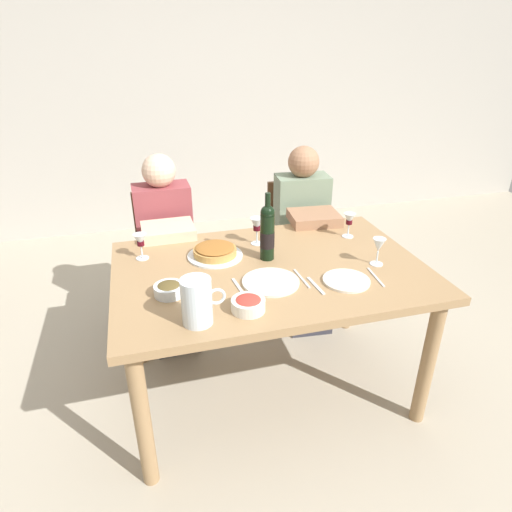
{
  "coord_description": "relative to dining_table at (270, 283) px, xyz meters",
  "views": [
    {
      "loc": [
        -0.57,
        -1.8,
        1.75
      ],
      "look_at": [
        -0.08,
        -0.02,
        0.84
      ],
      "focal_mm": 30.71,
      "sensor_mm": 36.0,
      "label": 1
    }
  ],
  "objects": [
    {
      "name": "back_wall",
      "position": [
        0.0,
        2.61,
        0.73
      ],
      "size": [
        8.0,
        0.1,
        2.8
      ],
      "primitive_type": "cube",
      "color": "#B2ADA3",
      "rests_on": "ground"
    },
    {
      "name": "salad_bowl",
      "position": [
        -0.2,
        -0.34,
        0.12
      ],
      "size": [
        0.14,
        0.14,
        0.06
      ],
      "color": "silver",
      "rests_on": "dining_table"
    },
    {
      "name": "wine_bottle",
      "position": [
        0.01,
        0.1,
        0.24
      ],
      "size": [
        0.07,
        0.07,
        0.35
      ],
      "color": "black",
      "rests_on": "dining_table"
    },
    {
      "name": "wine_glass_left_diner",
      "position": [
        0.51,
        -0.11,
        0.19
      ],
      "size": [
        0.06,
        0.06,
        0.14
      ],
      "color": "silver",
      "rests_on": "dining_table"
    },
    {
      "name": "diner_right",
      "position": [
        0.44,
        0.65,
        -0.05
      ],
      "size": [
        0.37,
        0.53,
        1.16
      ],
      "rotation": [
        0.0,
        0.0,
        3.05
      ],
      "color": "gray",
      "rests_on": "ground"
    },
    {
      "name": "dining_table",
      "position": [
        0.0,
        0.0,
        0.0
      ],
      "size": [
        1.5,
        1.0,
        0.76
      ],
      "color": "#9E7A51",
      "rests_on": "ground"
    },
    {
      "name": "baked_tart",
      "position": [
        -0.24,
        0.19,
        0.12
      ],
      "size": [
        0.28,
        0.28,
        0.06
      ],
      "color": "silver",
      "rests_on": "dining_table"
    },
    {
      "name": "dinner_plate_left_setting",
      "position": [
        0.29,
        -0.23,
        0.1
      ],
      "size": [
        0.22,
        0.22,
        0.01
      ],
      "primitive_type": "cylinder",
      "color": "silver",
      "rests_on": "dining_table"
    },
    {
      "name": "knife_left_setting",
      "position": [
        0.44,
        -0.23,
        0.09
      ],
      "size": [
        0.03,
        0.18,
        0.0
      ],
      "primitive_type": "cube",
      "rotation": [
        0.0,
        0.0,
        1.48
      ],
      "color": "silver",
      "rests_on": "dining_table"
    },
    {
      "name": "knife_right_setting",
      "position": [
        0.1,
        -0.15,
        0.09
      ],
      "size": [
        0.02,
        0.18,
        0.0
      ],
      "primitive_type": "cube",
      "rotation": [
        0.0,
        0.0,
        1.61
      ],
      "color": "silver",
      "rests_on": "dining_table"
    },
    {
      "name": "dinner_plate_right_setting",
      "position": [
        -0.05,
        -0.15,
        0.1
      ],
      "size": [
        0.26,
        0.26,
        0.01
      ],
      "primitive_type": "cylinder",
      "color": "silver",
      "rests_on": "dining_table"
    },
    {
      "name": "wine_glass_centre",
      "position": [
        0.01,
        0.28,
        0.2
      ],
      "size": [
        0.07,
        0.07,
        0.15
      ],
      "color": "silver",
      "rests_on": "dining_table"
    },
    {
      "name": "chair_right",
      "position": [
        0.46,
        0.89,
        -0.17
      ],
      "size": [
        0.43,
        0.43,
        0.87
      ],
      "rotation": [
        0.0,
        0.0,
        3.05
      ],
      "color": "brown",
      "rests_on": "ground"
    },
    {
      "name": "water_pitcher",
      "position": [
        -0.41,
        -0.37,
        0.18
      ],
      "size": [
        0.17,
        0.12,
        0.19
      ],
      "color": "silver",
      "rests_on": "dining_table"
    },
    {
      "name": "chair_left",
      "position": [
        -0.45,
        0.92,
        -0.17
      ],
      "size": [
        0.41,
        0.41,
        0.87
      ],
      "rotation": [
        0.0,
        0.0,
        3.16
      ],
      "color": "brown",
      "rests_on": "ground"
    },
    {
      "name": "diner_left",
      "position": [
        -0.45,
        0.68,
        -0.05
      ],
      "size": [
        0.34,
        0.51,
        1.16
      ],
      "rotation": [
        0.0,
        0.0,
        3.16
      ],
      "color": "#8E3D42",
      "rests_on": "ground"
    },
    {
      "name": "wine_glass_spare",
      "position": [
        -0.6,
        0.26,
        0.19
      ],
      "size": [
        0.07,
        0.07,
        0.13
      ],
      "color": "silver",
      "rests_on": "dining_table"
    },
    {
      "name": "olive_bowl",
      "position": [
        -0.5,
        -0.13,
        0.12
      ],
      "size": [
        0.13,
        0.13,
        0.06
      ],
      "color": "silver",
      "rests_on": "dining_table"
    },
    {
      "name": "fork_left_setting",
      "position": [
        0.14,
        -0.23,
        0.09
      ],
      "size": [
        0.03,
        0.16,
        0.0
      ],
      "primitive_type": "cube",
      "rotation": [
        0.0,
        0.0,
        1.65
      ],
      "color": "silver",
      "rests_on": "dining_table"
    },
    {
      "name": "wine_glass_right_diner",
      "position": [
        0.53,
        0.24,
        0.19
      ],
      "size": [
        0.06,
        0.06,
        0.14
      ],
      "color": "silver",
      "rests_on": "dining_table"
    },
    {
      "name": "ground_plane",
      "position": [
        0.0,
        0.0,
        -0.67
      ],
      "size": [
        8.0,
        8.0,
        0.0
      ],
      "primitive_type": "plane",
      "color": "#B2A893"
    },
    {
      "name": "spoon_right_setting",
      "position": [
        -0.2,
        -0.15,
        0.09
      ],
      "size": [
        0.03,
        0.16,
        0.0
      ],
      "primitive_type": "cube",
      "rotation": [
        0.0,
        0.0,
        1.67
      ],
      "color": "silver",
      "rests_on": "dining_table"
    }
  ]
}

